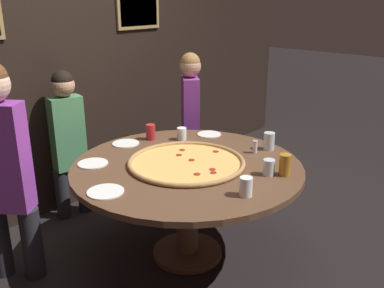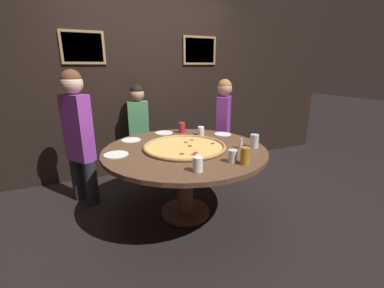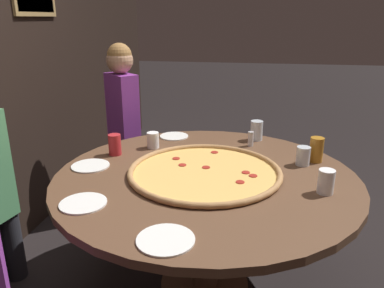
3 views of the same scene
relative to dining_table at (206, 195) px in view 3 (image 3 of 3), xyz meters
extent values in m
plane|color=black|center=(0.00, 0.00, -0.61)|extent=(24.00, 24.00, 0.00)
cylinder|color=brown|center=(0.00, 0.00, 0.11)|extent=(1.63, 1.63, 0.04)
cylinder|color=brown|center=(0.00, 0.00, -0.26)|extent=(0.16, 0.16, 0.70)
cylinder|color=brown|center=(0.00, 0.00, -0.59)|extent=(0.52, 0.52, 0.04)
cylinder|color=#EAB75B|center=(0.00, 0.01, 0.13)|extent=(0.79, 0.79, 0.01)
torus|color=#B27F4C|center=(0.00, 0.01, 0.14)|extent=(0.83, 0.83, 0.03)
cylinder|color=#A8281E|center=(0.06, 0.01, 0.14)|extent=(0.04, 0.04, 0.00)
cylinder|color=#A8281E|center=(0.31, -0.01, 0.14)|extent=(0.04, 0.04, 0.00)
cylinder|color=#A8281E|center=(0.02, -0.21, 0.14)|extent=(0.04, 0.04, 0.00)
cylinder|color=#A8281E|center=(0.07, 0.14, 0.14)|extent=(0.04, 0.04, 0.00)
cylinder|color=#A8281E|center=(0.16, 0.20, 0.14)|extent=(0.04, 0.04, 0.00)
cylinder|color=#A8281E|center=(-0.02, -0.25, 0.14)|extent=(0.04, 0.04, 0.00)
cylinder|color=#A8281E|center=(-0.11, -0.19, 0.14)|extent=(0.04, 0.04, 0.00)
cylinder|color=#BC7A23|center=(0.29, -0.61, 0.20)|extent=(0.08, 0.08, 0.15)
cylinder|color=white|center=(-0.13, -0.60, 0.18)|extent=(0.08, 0.08, 0.12)
cylinder|color=#B22328|center=(0.20, 0.59, 0.19)|extent=(0.08, 0.08, 0.13)
cylinder|color=white|center=(0.36, 0.40, 0.18)|extent=(0.08, 0.08, 0.10)
cylinder|color=silver|center=(0.22, -0.53, 0.18)|extent=(0.08, 0.08, 0.11)
cylinder|color=silver|center=(0.65, -0.26, 0.19)|extent=(0.08, 0.08, 0.13)
cylinder|color=white|center=(-0.01, 0.66, 0.13)|extent=(0.21, 0.21, 0.01)
cylinder|color=white|center=(0.62, 0.31, 0.13)|extent=(0.20, 0.20, 0.01)
cylinder|color=white|center=(-0.66, 0.06, 0.13)|extent=(0.22, 0.22, 0.01)
cylinder|color=white|center=(-0.44, 0.50, 0.13)|extent=(0.21, 0.21, 0.01)
cylinder|color=silver|center=(0.51, -0.22, 0.17)|extent=(0.04, 0.04, 0.08)
cylinder|color=#B7B7BC|center=(0.51, -0.22, 0.22)|extent=(0.04, 0.04, 0.01)
cylinder|color=#232328|center=(-0.11, 1.17, -0.39)|extent=(0.14, 0.14, 0.45)
cylinder|color=#232328|center=(0.97, 0.87, -0.38)|extent=(0.18, 0.18, 0.47)
cylinder|color=#232328|center=(0.83, 0.71, -0.38)|extent=(0.18, 0.18, 0.47)
cube|color=purple|center=(0.90, 0.79, 0.19)|extent=(0.30, 0.31, 0.66)
sphere|color=tan|center=(0.90, 0.79, 0.62)|extent=(0.20, 0.20, 0.20)
sphere|color=#9E703D|center=(0.90, 0.79, 0.66)|extent=(0.19, 0.19, 0.19)
camera|label=1|loc=(-2.05, -1.90, 1.26)|focal=40.00mm
camera|label=2|loc=(-0.91, -2.27, 0.91)|focal=24.00mm
camera|label=3|loc=(-1.85, -0.25, 0.92)|focal=35.00mm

